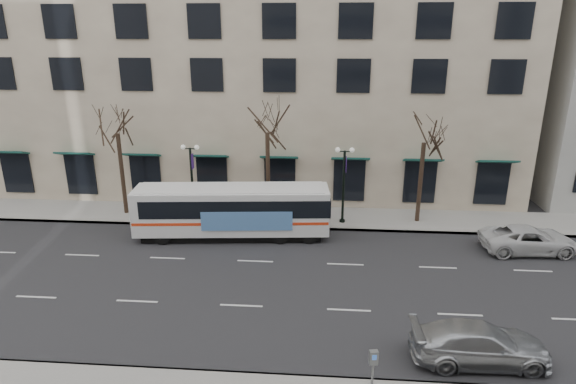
# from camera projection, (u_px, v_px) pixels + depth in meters

# --- Properties ---
(ground) EXTENTS (160.00, 160.00, 0.00)m
(ground) POSITION_uv_depth(u_px,v_px,m) (249.00, 281.00, 24.62)
(ground) COLOR black
(ground) RESTS_ON ground
(sidewalk_far) EXTENTS (80.00, 4.00, 0.15)m
(sidewalk_far) POSITION_uv_depth(u_px,v_px,m) (342.00, 218.00, 32.75)
(sidewalk_far) COLOR gray
(sidewalk_far) RESTS_ON ground
(building_hotel) EXTENTS (40.00, 20.00, 24.00)m
(building_hotel) POSITION_uv_depth(u_px,v_px,m) (260.00, 34.00, 40.83)
(building_hotel) COLOR tan
(building_hotel) RESTS_ON ground
(tree_far_left) EXTENTS (3.60, 3.60, 8.34)m
(tree_far_left) POSITION_uv_depth(u_px,v_px,m) (116.00, 119.00, 31.55)
(tree_far_left) COLOR black
(tree_far_left) RESTS_ON ground
(tree_far_mid) EXTENTS (3.60, 3.60, 8.55)m
(tree_far_mid) POSITION_uv_depth(u_px,v_px,m) (267.00, 118.00, 30.76)
(tree_far_mid) COLOR black
(tree_far_mid) RESTS_ON ground
(tree_far_right) EXTENTS (3.60, 3.60, 8.06)m
(tree_far_right) POSITION_uv_depth(u_px,v_px,m) (425.00, 128.00, 30.19)
(tree_far_right) COLOR black
(tree_far_right) RESTS_ON ground
(lamp_post_left) EXTENTS (1.22, 0.45, 5.21)m
(lamp_post_left) POSITION_uv_depth(u_px,v_px,m) (192.00, 178.00, 31.81)
(lamp_post_left) COLOR black
(lamp_post_left) RESTS_ON ground
(lamp_post_right) EXTENTS (1.22, 0.45, 5.21)m
(lamp_post_right) POSITION_uv_depth(u_px,v_px,m) (344.00, 182.00, 31.08)
(lamp_post_right) COLOR black
(lamp_post_right) RESTS_ON ground
(city_bus) EXTENTS (12.04, 3.65, 3.21)m
(city_bus) POSITION_uv_depth(u_px,v_px,m) (233.00, 210.00, 29.53)
(city_bus) COLOR white
(city_bus) RESTS_ON ground
(silver_car) EXTENTS (5.35, 2.34, 1.53)m
(silver_car) POSITION_uv_depth(u_px,v_px,m) (480.00, 344.00, 18.46)
(silver_car) COLOR #B0B4B8
(silver_car) RESTS_ON ground
(white_pickup) EXTENTS (5.54, 2.82, 1.50)m
(white_pickup) POSITION_uv_depth(u_px,v_px,m) (529.00, 239.00, 27.79)
(white_pickup) COLOR silver
(white_pickup) RESTS_ON ground
(pay_station) EXTENTS (0.33, 0.24, 1.41)m
(pay_station) POSITION_uv_depth(u_px,v_px,m) (373.00, 360.00, 16.90)
(pay_station) COLOR slate
(pay_station) RESTS_ON sidewalk_near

